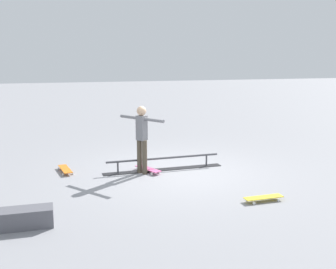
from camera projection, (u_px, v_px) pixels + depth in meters
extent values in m
plane|color=gray|center=(177.00, 173.00, 10.11)|extent=(60.00, 60.00, 0.00)
cube|color=black|center=(164.00, 169.00, 10.35)|extent=(3.05, 0.45, 0.01)
cylinder|color=#47474C|center=(206.00, 160.00, 10.65)|extent=(0.04, 0.04, 0.30)
cylinder|color=#47474C|center=(118.00, 168.00, 10.00)|extent=(0.04, 0.04, 0.30)
cylinder|color=#47474C|center=(164.00, 158.00, 10.30)|extent=(2.87, 0.25, 0.05)
cylinder|color=brown|center=(139.00, 156.00, 10.02)|extent=(0.17, 0.17, 0.83)
cylinder|color=brown|center=(145.00, 157.00, 9.92)|extent=(0.17, 0.17, 0.83)
cube|color=slate|center=(142.00, 128.00, 9.83)|extent=(0.28, 0.29, 0.59)
sphere|color=tan|center=(141.00, 111.00, 9.74)|extent=(0.22, 0.22, 0.22)
cylinder|color=slate|center=(130.00, 117.00, 10.01)|extent=(0.41, 0.47, 0.08)
cylinder|color=slate|center=(154.00, 120.00, 9.55)|extent=(0.41, 0.47, 0.08)
cube|color=#E05993|center=(148.00, 169.00, 10.17)|extent=(0.56, 0.80, 0.02)
cylinder|color=white|center=(159.00, 172.00, 10.06)|extent=(0.05, 0.06, 0.05)
cylinder|color=white|center=(151.00, 174.00, 9.91)|extent=(0.05, 0.06, 0.05)
cylinder|color=white|center=(145.00, 167.00, 10.45)|extent=(0.05, 0.06, 0.05)
cylinder|color=white|center=(138.00, 169.00, 10.30)|extent=(0.05, 0.06, 0.05)
cube|color=yellow|center=(263.00, 197.00, 8.19)|extent=(0.81, 0.26, 0.02)
cylinder|color=white|center=(254.00, 203.00, 8.01)|extent=(0.06, 0.03, 0.05)
cylinder|color=white|center=(248.00, 199.00, 8.23)|extent=(0.06, 0.03, 0.05)
cylinder|color=white|center=(279.00, 200.00, 8.17)|extent=(0.06, 0.03, 0.05)
cylinder|color=white|center=(272.00, 196.00, 8.39)|extent=(0.06, 0.03, 0.05)
cube|color=orange|center=(65.00, 169.00, 10.15)|extent=(0.37, 0.82, 0.02)
cylinder|color=white|center=(73.00, 173.00, 9.96)|extent=(0.04, 0.06, 0.05)
cylinder|color=white|center=(63.00, 174.00, 9.87)|extent=(0.04, 0.06, 0.05)
cylinder|color=white|center=(68.00, 168.00, 10.45)|extent=(0.04, 0.06, 0.05)
cylinder|color=white|center=(58.00, 169.00, 10.35)|extent=(0.04, 0.06, 0.05)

